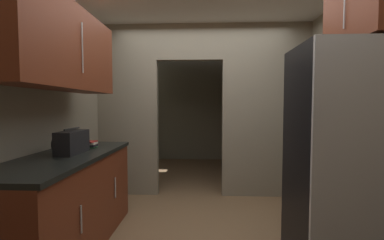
% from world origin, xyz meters
% --- Properties ---
extents(kitchen_partition, '(3.17, 0.12, 2.57)m').
position_xyz_m(kitchen_partition, '(0.06, 1.39, 1.37)').
color(kitchen_partition, gray).
rests_on(kitchen_partition, ground).
extents(adjoining_room_shell, '(3.17, 2.74, 2.57)m').
position_xyz_m(adjoining_room_shell, '(0.00, 3.23, 1.29)').
color(adjoining_room_shell, gray).
rests_on(adjoining_room_shell, ground).
extents(refrigerator, '(0.78, 0.72, 1.86)m').
position_xyz_m(refrigerator, '(1.19, -0.32, 0.93)').
color(refrigerator, black).
rests_on(refrigerator, ground).
extents(lower_cabinet_run, '(0.67, 1.77, 0.91)m').
position_xyz_m(lower_cabinet_run, '(-1.25, -0.21, 0.45)').
color(lower_cabinet_run, maroon).
rests_on(lower_cabinet_run, ground).
extents(upper_cabinet_counterside, '(0.36, 1.59, 0.75)m').
position_xyz_m(upper_cabinet_counterside, '(-1.25, -0.21, 1.88)').
color(upper_cabinet_counterside, maroon).
extents(upper_cabinet_fridgeside, '(0.36, 0.85, 0.66)m').
position_xyz_m(upper_cabinet_fridgeside, '(1.41, -0.22, 2.22)').
color(upper_cabinet_fridgeside, maroon).
extents(boombox, '(0.17, 0.39, 0.24)m').
position_xyz_m(boombox, '(-1.23, -0.14, 1.01)').
color(boombox, black).
rests_on(boombox, lower_cabinet_run).
extents(book_stack, '(0.14, 0.17, 0.07)m').
position_xyz_m(book_stack, '(-1.20, 0.20, 0.94)').
color(book_stack, '#388C47').
rests_on(book_stack, lower_cabinet_run).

